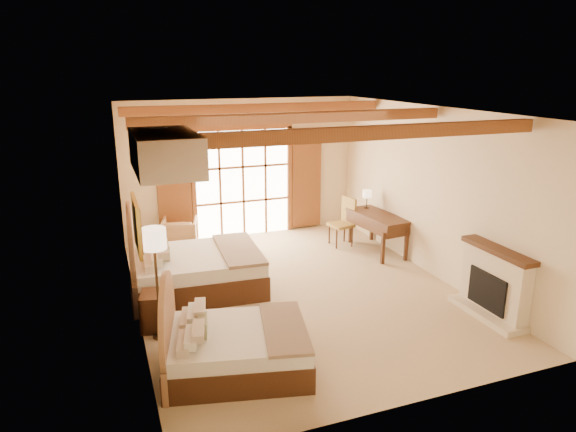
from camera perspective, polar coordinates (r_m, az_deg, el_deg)
name	(u,v)px	position (r m, az deg, el deg)	size (l,w,h in m)	color
floor	(296,290)	(9.36, 0.93, -8.27)	(7.00, 7.00, 0.00)	#CAB289
wall_back	(242,169)	(12.06, -5.13, 5.27)	(5.50, 5.50, 0.00)	beige
wall_left	(131,221)	(8.25, -17.10, -0.54)	(7.00, 7.00, 0.00)	beige
wall_right	(431,192)	(10.12, 15.65, 2.61)	(7.00, 7.00, 0.00)	beige
ceiling	(297,110)	(8.54, 1.03, 11.67)	(7.00, 7.00, 0.00)	#AB693B
ceiling_beams	(297,118)	(8.55, 1.03, 10.87)	(5.39, 4.60, 0.18)	brown
french_doors	(243,184)	(12.07, -5.01, 3.59)	(3.95, 0.08, 2.60)	white
fireplace	(493,286)	(8.89, 21.85, -7.26)	(0.46, 1.40, 1.16)	beige
painting	(137,225)	(7.49, -16.44, -0.96)	(0.06, 0.95, 0.75)	gold
canopy_valance	(165,152)	(6.04, -13.49, 6.94)	(0.70, 1.40, 0.45)	beige
bed_near	(227,346)	(6.96, -6.81, -14.14)	(2.15, 1.78, 1.23)	#452813
bed_far	(187,268)	(9.33, -11.15, -5.64)	(2.37, 1.85, 1.50)	#452813
nightstand	(158,310)	(8.24, -14.27, -10.13)	(0.49, 0.49, 0.58)	#452813
floor_lamp	(154,246)	(7.52, -14.66, -3.21)	(0.36, 0.36, 1.70)	#392817
armchair	(180,234)	(11.53, -11.92, -1.96)	(0.74, 0.77, 0.70)	tan
ottoman	(230,249)	(10.87, -6.43, -3.62)	(0.57, 0.57, 0.41)	#A76A4B
desk	(377,231)	(11.30, 9.89, -1.71)	(0.83, 1.61, 0.83)	#452813
desk_chair	(342,231)	(11.61, 6.00, -1.63)	(0.56, 0.56, 1.08)	#A6843B
desk_lamp	(367,195)	(11.60, 8.78, 2.37)	(0.20, 0.20, 0.41)	#392817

